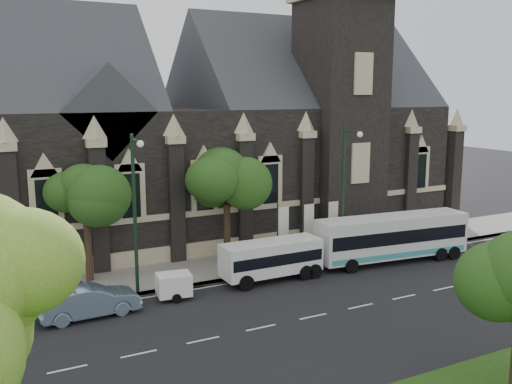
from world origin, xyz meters
TOP-DOWN VIEW (x-y plane):
  - ground at (0.00, 0.00)m, footprint 160.00×160.00m
  - sidewalk at (0.00, 9.50)m, footprint 80.00×5.00m
  - museum at (5.12, 18.78)m, footprint 40.00×17.70m
  - tree_walk_right at (3.21, 10.71)m, footprint 4.08×4.08m
  - tree_walk_left at (-5.80, 10.70)m, footprint 3.91×3.91m
  - street_lamp_near at (10.00, 7.09)m, footprint 0.36×1.88m
  - street_lamp_mid at (-4.00, 7.09)m, footprint 0.36×1.88m
  - banner_flag_left at (6.29, 9.00)m, footprint 0.90×0.10m
  - banner_flag_center at (8.29, 9.00)m, footprint 0.90×0.10m
  - banner_flag_right at (10.29, 9.00)m, footprint 0.90×0.10m
  - tour_coach at (12.81, 5.51)m, footprint 10.84×3.37m
  - shuttle_bus at (3.88, 5.95)m, footprint 6.21×2.24m
  - box_trailer at (-2.42, 5.64)m, footprint 2.72×1.61m
  - sedan at (-7.05, 5.23)m, footprint 5.08×1.98m

SIDE VIEW (x-z plane):
  - ground at x=0.00m, z-range 0.00..0.00m
  - sidewalk at x=0.00m, z-range 0.00..0.15m
  - box_trailer at x=-2.42m, z-range 0.10..1.51m
  - sedan at x=-7.05m, z-range 0.00..1.65m
  - shuttle_bus at x=3.88m, z-range 0.20..2.59m
  - tour_coach at x=12.81m, z-range 0.15..3.26m
  - banner_flag_left at x=6.29m, z-range 0.38..4.38m
  - banner_flag_center at x=8.29m, z-range 0.38..4.38m
  - banner_flag_right at x=10.29m, z-range 0.38..4.38m
  - street_lamp_near at x=10.00m, z-range 0.61..9.61m
  - street_lamp_mid at x=-4.00m, z-range 0.61..9.61m
  - tree_walk_left at x=-5.80m, z-range 1.91..9.55m
  - tree_walk_right at x=3.21m, z-range 1.92..9.72m
  - museum at x=5.12m, z-range -6.78..23.12m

